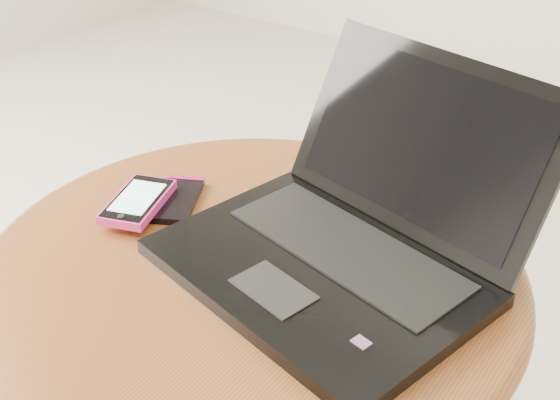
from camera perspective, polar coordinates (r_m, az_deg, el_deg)
The scene contains 4 objects.
table at distance 0.90m, azimuth -2.22°, elevation -10.23°, with size 0.63×0.63×0.50m.
laptop at distance 0.81m, azimuth 5.41°, elevation -2.60°, with size 0.41×0.40×0.21m.
phone_black at distance 0.93m, azimuth -8.27°, elevation 0.03°, with size 0.10×0.12×0.01m.
phone_pink at distance 0.92m, azimuth -11.15°, elevation -0.10°, with size 0.09×0.12×0.01m.
Camera 1 is at (0.37, -0.49, 0.99)m, focal length 46.34 mm.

